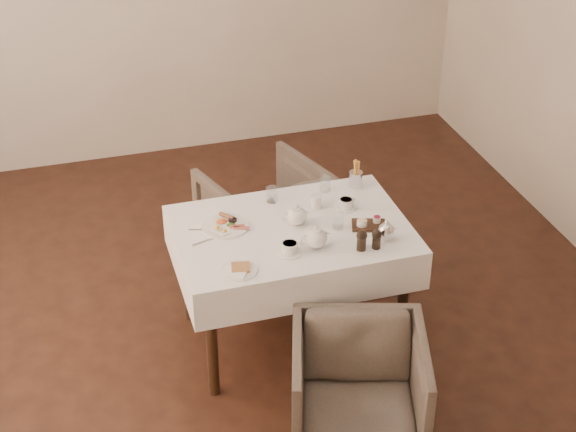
{
  "coord_description": "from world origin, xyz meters",
  "views": [
    {
      "loc": [
        -1.06,
        -3.95,
        3.35
      ],
      "look_at": [
        0.11,
        -0.04,
        0.82
      ],
      "focal_mm": 55.0,
      "sensor_mm": 36.0,
      "label": 1
    }
  ],
  "objects_px": {
    "armchair_near": "(358,389)",
    "teapot_centre": "(297,215)",
    "armchair_far": "(268,217)",
    "breakfast_plate": "(225,225)",
    "table": "(292,246)"
  },
  "relations": [
    {
      "from": "table",
      "to": "breakfast_plate",
      "type": "bearing_deg",
      "value": 160.69
    },
    {
      "from": "table",
      "to": "armchair_far",
      "type": "height_order",
      "value": "table"
    },
    {
      "from": "armchair_near",
      "to": "teapot_centre",
      "type": "distance_m",
      "value": 1.02
    },
    {
      "from": "teapot_centre",
      "to": "armchair_far",
      "type": "bearing_deg",
      "value": 85.62
    },
    {
      "from": "armchair_far",
      "to": "teapot_centre",
      "type": "height_order",
      "value": "teapot_centre"
    },
    {
      "from": "table",
      "to": "breakfast_plate",
      "type": "height_order",
      "value": "breakfast_plate"
    },
    {
      "from": "table",
      "to": "armchair_near",
      "type": "xyz_separation_m",
      "value": [
        0.09,
        -0.85,
        -0.33
      ]
    },
    {
      "from": "table",
      "to": "armchair_near",
      "type": "height_order",
      "value": "table"
    },
    {
      "from": "armchair_near",
      "to": "teapot_centre",
      "type": "bearing_deg",
      "value": 110.8
    },
    {
      "from": "armchair_near",
      "to": "armchair_far",
      "type": "height_order",
      "value": "armchair_far"
    },
    {
      "from": "armchair_far",
      "to": "breakfast_plate",
      "type": "bearing_deg",
      "value": 39.59
    },
    {
      "from": "teapot_centre",
      "to": "table",
      "type": "bearing_deg",
      "value": -140.74
    },
    {
      "from": "table",
      "to": "armchair_far",
      "type": "xyz_separation_m",
      "value": [
        0.08,
        0.81,
        -0.3
      ]
    },
    {
      "from": "table",
      "to": "breakfast_plate",
      "type": "distance_m",
      "value": 0.39
    },
    {
      "from": "breakfast_plate",
      "to": "table",
      "type": "bearing_deg",
      "value": -34.14
    }
  ]
}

